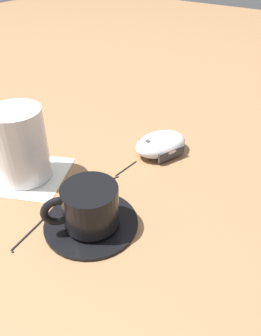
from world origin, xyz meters
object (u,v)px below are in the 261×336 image
coffee_cup (89,206)px  computer_mouse (161,144)px  saucer (91,222)px  drinking_glass (21,145)px

coffee_cup → computer_mouse: coffee_cup is taller
saucer → computer_mouse: bearing=-174.5°
saucer → computer_mouse: 0.21m
saucer → coffee_cup: bearing=34.0°
saucer → drinking_glass: size_ratio=1.10×
computer_mouse → drinking_glass: 0.23m
coffee_cup → drinking_glass: bearing=-98.2°
coffee_cup → drinking_glass: size_ratio=0.79×
drinking_glass → coffee_cup: bearing=81.8°
saucer → drinking_glass: 0.16m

